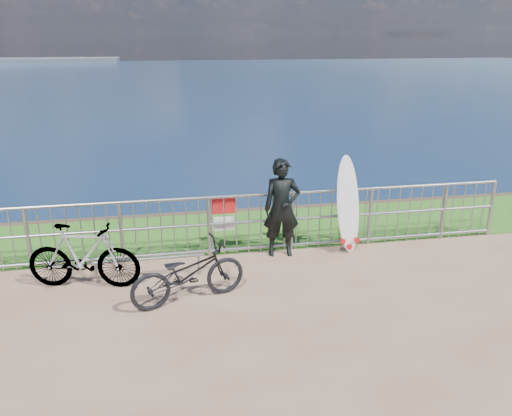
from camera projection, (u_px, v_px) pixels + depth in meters
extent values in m
plane|color=#2B651B|center=(230.00, 231.00, 10.06)|extent=(120.00, 120.00, 0.00)
cube|color=brown|center=(225.00, 309.00, 12.01)|extent=(120.00, 0.30, 5.00)
plane|color=navy|center=(169.00, 84.00, 92.78)|extent=(260.00, 260.00, 0.00)
cube|color=#565E68|center=(3.00, 61.00, 156.47)|extent=(70.00, 12.00, 1.50)
cylinder|color=gray|center=(237.00, 196.00, 8.68)|extent=(10.00, 0.06, 0.06)
cylinder|color=gray|center=(237.00, 223.00, 8.84)|extent=(10.00, 0.05, 0.05)
cylinder|color=gray|center=(237.00, 249.00, 9.01)|extent=(10.00, 0.05, 0.05)
cylinder|color=gray|center=(28.00, 239.00, 8.27)|extent=(0.06, 0.06, 1.10)
cylinder|color=gray|center=(121.00, 233.00, 8.52)|extent=(0.06, 0.06, 1.10)
cylinder|color=gray|center=(209.00, 227.00, 8.78)|extent=(0.06, 0.06, 1.10)
cylinder|color=gray|center=(292.00, 222.00, 9.03)|extent=(0.06, 0.06, 1.10)
cylinder|color=gray|center=(370.00, 217.00, 9.29)|extent=(0.06, 0.06, 1.10)
cylinder|color=gray|center=(444.00, 212.00, 9.54)|extent=(0.06, 0.06, 1.10)
cylinder|color=gray|center=(491.00, 209.00, 9.71)|extent=(0.06, 0.06, 1.10)
cube|color=red|center=(223.00, 205.00, 8.76)|extent=(0.42, 0.02, 0.30)
cube|color=white|center=(224.00, 206.00, 8.75)|extent=(0.38, 0.01, 0.08)
cube|color=white|center=(224.00, 224.00, 8.87)|extent=(0.36, 0.02, 0.26)
imported|color=black|center=(282.00, 208.00, 8.75)|extent=(0.68, 0.48, 1.76)
ellipsoid|color=silver|center=(348.00, 204.00, 8.95)|extent=(0.54, 0.50, 1.76)
cone|color=red|center=(341.00, 240.00, 9.03)|extent=(0.11, 0.19, 0.11)
cone|color=red|center=(355.00, 239.00, 9.07)|extent=(0.11, 0.19, 0.11)
cone|color=red|center=(348.00, 245.00, 9.09)|extent=(0.11, 0.19, 0.11)
imported|color=black|center=(188.00, 273.00, 7.30)|extent=(1.84, 1.07, 0.91)
imported|color=black|center=(83.00, 256.00, 7.69)|extent=(1.82, 0.86, 1.06)
cylinder|color=gray|center=(148.00, 259.00, 8.01)|extent=(1.83, 0.05, 0.05)
cylinder|color=gray|center=(96.00, 273.00, 7.93)|extent=(0.04, 0.04, 0.36)
cylinder|color=gray|center=(199.00, 265.00, 8.20)|extent=(0.04, 0.04, 0.36)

